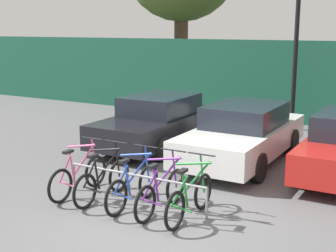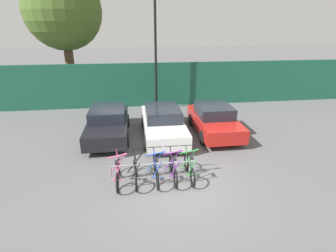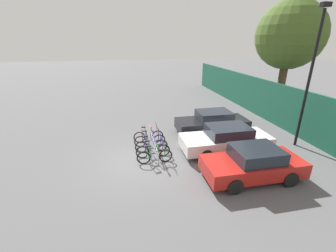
{
  "view_description": "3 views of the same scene",
  "coord_description": "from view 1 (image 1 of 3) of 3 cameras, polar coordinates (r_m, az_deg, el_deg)",
  "views": [
    {
      "loc": [
        3.86,
        -6.18,
        3.22
      ],
      "look_at": [
        -0.94,
        2.26,
        1.16
      ],
      "focal_mm": 50.0,
      "sensor_mm": 36.0,
      "label": 1
    },
    {
      "loc": [
        -1.31,
        -7.21,
        4.99
      ],
      "look_at": [
        0.01,
        2.66,
        1.15
      ],
      "focal_mm": 28.0,
      "sensor_mm": 36.0,
      "label": 2
    },
    {
      "loc": [
        9.79,
        -0.73,
        5.48
      ],
      "look_at": [
        -0.79,
        1.42,
        1.35
      ],
      "focal_mm": 24.0,
      "sensor_mm": 36.0,
      "label": 3
    }
  ],
  "objects": [
    {
      "name": "ground_plane",
      "position": [
        7.97,
        -2.2,
        -11.88
      ],
      "size": [
        120.0,
        120.0,
        0.0
      ],
      "primitive_type": "plane",
      "color": "#59595B"
    },
    {
      "name": "hoarding_wall",
      "position": [
        16.25,
        15.74,
        5.08
      ],
      "size": [
        36.0,
        0.16,
        2.79
      ],
      "primitive_type": "cube",
      "color": "#19513D",
      "rests_on": "ground"
    },
    {
      "name": "bike_rack",
      "position": [
        8.7,
        -4.06,
        -6.45
      ],
      "size": [
        2.97,
        0.04,
        0.57
      ],
      "color": "gray",
      "rests_on": "ground"
    },
    {
      "name": "bicycle_pink",
      "position": [
        9.32,
        -10.83,
        -6.0
      ],
      "size": [
        0.68,
        1.71,
        1.05
      ],
      "rotation": [
        0.0,
        0.0,
        0.07
      ],
      "color": "black",
      "rests_on": "ground"
    },
    {
      "name": "bicycle_black",
      "position": [
        8.97,
        -7.95,
        -6.63
      ],
      "size": [
        0.68,
        1.71,
        1.05
      ],
      "rotation": [
        0.0,
        0.0,
        -0.05
      ],
      "color": "black",
      "rests_on": "ground"
    },
    {
      "name": "bicycle_blue",
      "position": [
        8.58,
        -4.27,
        -7.4
      ],
      "size": [
        0.68,
        1.71,
        1.05
      ],
      "rotation": [
        0.0,
        0.0,
        -0.0
      ],
      "color": "black",
      "rests_on": "ground"
    },
    {
      "name": "bicycle_purple",
      "position": [
        8.29,
        -0.84,
        -8.09
      ],
      "size": [
        0.68,
        1.71,
        1.05
      ],
      "rotation": [
        0.0,
        0.0,
        0.02
      ],
      "color": "black",
      "rests_on": "ground"
    },
    {
      "name": "bicycle_green",
      "position": [
        8.03,
        2.68,
        -8.76
      ],
      "size": [
        0.68,
        1.71,
        1.05
      ],
      "rotation": [
        0.0,
        0.0,
        -0.06
      ],
      "color": "black",
      "rests_on": "ground"
    },
    {
      "name": "car_black",
      "position": [
        12.82,
        -1.17,
        0.6
      ],
      "size": [
        1.91,
        4.42,
        1.4
      ],
      "color": "black",
      "rests_on": "ground"
    },
    {
      "name": "car_white",
      "position": [
        11.48,
        9.19,
        -0.9
      ],
      "size": [
        1.91,
        4.6,
        1.4
      ],
      "color": "silver",
      "rests_on": "ground"
    },
    {
      "name": "lamp_post",
      "position": [
        15.18,
        15.6,
        14.14
      ],
      "size": [
        0.24,
        0.44,
        7.09
      ],
      "color": "black",
      "rests_on": "ground"
    }
  ]
}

